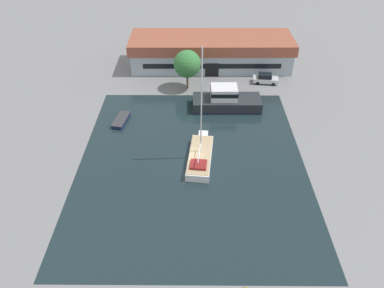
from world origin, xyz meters
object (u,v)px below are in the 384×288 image
motor_cruiser (226,100)px  warehouse_building (211,51)px  parked_car (265,79)px  sailboat_moored (200,156)px  quay_tree_near_building (187,64)px  small_dinghy (121,120)px

motor_cruiser → warehouse_building: bearing=6.2°
parked_car → sailboat_moored: size_ratio=0.29×
quay_tree_near_building → parked_car: quay_tree_near_building is taller
warehouse_building → sailboat_moored: sailboat_moored is taller
warehouse_building → quay_tree_near_building: 10.05m
motor_cruiser → small_dinghy: (-15.59, -4.10, -1.01)m
parked_car → sailboat_moored: 24.01m
parked_car → small_dinghy: (-22.92, -12.32, -0.56)m
motor_cruiser → small_dinghy: size_ratio=2.34×
parked_car → sailboat_moored: sailboat_moored is taller
quay_tree_near_building → sailboat_moored: (1.95, -19.19, -3.71)m
quay_tree_near_building → motor_cruiser: quay_tree_near_building is taller
warehouse_building → sailboat_moored: 28.34m
small_dinghy → quay_tree_near_building: bearing=57.5°
motor_cruiser → small_dinghy: bearing=104.2°
parked_car → motor_cruiser: motor_cruiser is taller
warehouse_building → quay_tree_near_building: quay_tree_near_building is taller
quay_tree_near_building → small_dinghy: quay_tree_near_building is taller
warehouse_building → sailboat_moored: size_ratio=1.97×
motor_cruiser → parked_car: bearing=-42.3°
parked_car → motor_cruiser: bearing=-35.0°
warehouse_building → motor_cruiser: bearing=-83.8°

